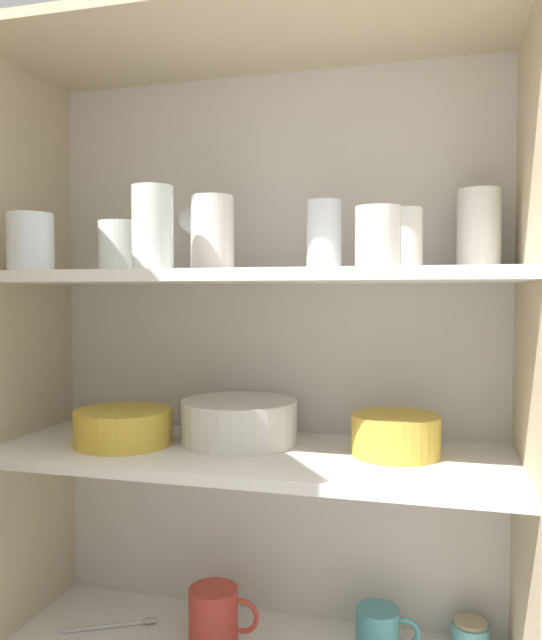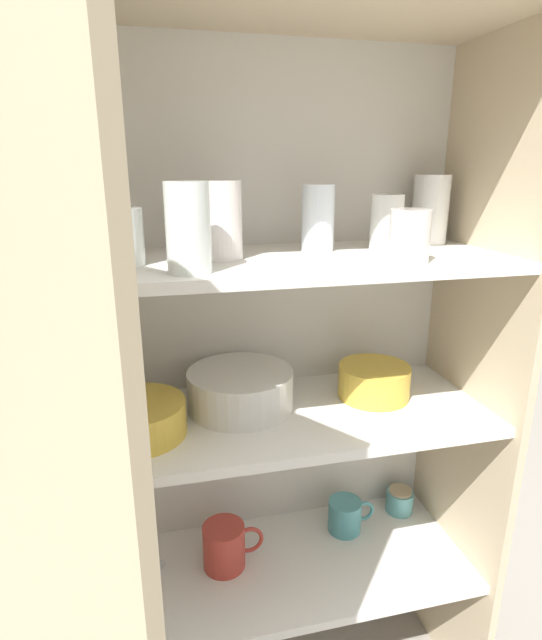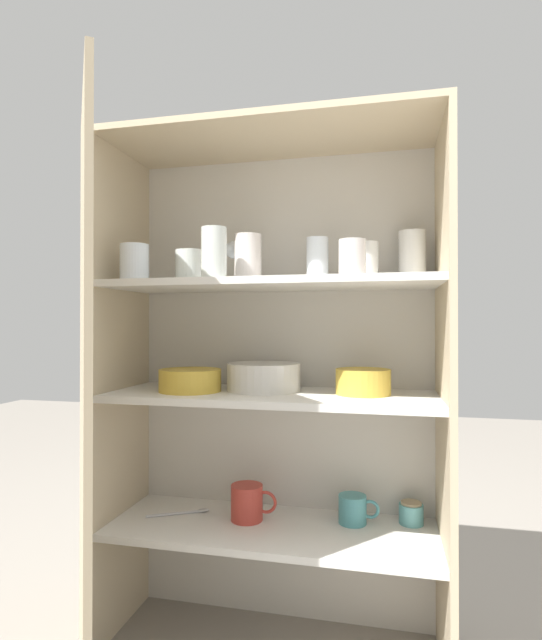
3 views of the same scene
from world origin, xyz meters
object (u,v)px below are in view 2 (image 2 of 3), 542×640
Objects in this scene: mixing_bowl_large at (137,417)px; serving_bowl_small at (374,380)px; plate_stack_white at (240,389)px; storage_jar at (399,500)px; coffee_mug_primary at (346,515)px.

mixing_bowl_large is 0.50m from serving_bowl_small.
serving_bowl_small is (0.29, -0.02, -0.00)m from plate_stack_white.
storage_jar is at bearing 11.43° from mixing_bowl_large.
serving_bowl_small is at bearing -56.06° from coffee_mug_primary.
plate_stack_white is 0.58m from storage_jar.
plate_stack_white is at bearing 176.77° from serving_bowl_small.
mixing_bowl_large is 0.75m from storage_jar.
mixing_bowl_large is at bearing -168.66° from coffee_mug_primary.
coffee_mug_primary is 0.17m from storage_jar.
mixing_bowl_large is 1.55× the size of coffee_mug_primary.
storage_jar is (0.63, 0.13, -0.38)m from mixing_bowl_large.
plate_stack_white reaches higher than coffee_mug_primary.
mixing_bowl_large is 2.63× the size of storage_jar.
serving_bowl_small is 0.38m from coffee_mug_primary.
plate_stack_white is at bearing 17.54° from mixing_bowl_large.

